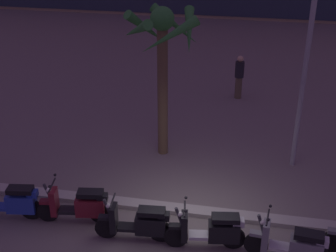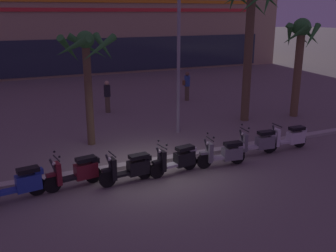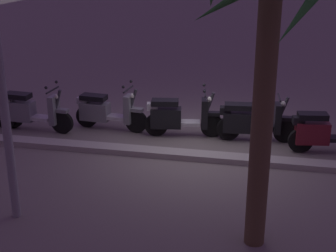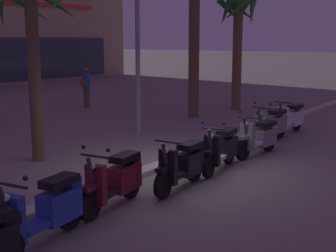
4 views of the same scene
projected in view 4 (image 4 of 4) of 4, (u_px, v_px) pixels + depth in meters
name	position (u px, v px, depth m)	size (l,w,h in m)	color
ground_plane	(180.00, 170.00, 10.44)	(200.00, 200.00, 0.00)	slate
curb_strip	(164.00, 164.00, 10.68)	(60.00, 0.36, 0.12)	#ADA89E
scooter_blue_mid_front	(47.00, 210.00, 6.66)	(1.83, 0.62, 1.17)	black
scooter_maroon_mid_rear	(116.00, 180.00, 8.11)	(1.77, 0.61, 1.17)	black
scooter_black_gap_after_mid	(183.00, 165.00, 9.13)	(1.76, 0.56, 1.04)	black
scooter_black_mid_centre	(222.00, 149.00, 10.44)	(1.78, 0.62, 1.17)	black
scooter_grey_lead_nearest	(260.00, 137.00, 11.76)	(1.77, 0.56, 1.17)	black
scooter_grey_second_in_line	(272.00, 125.00, 13.33)	(1.81, 0.56, 1.17)	black
scooter_white_far_back	(291.00, 118.00, 14.50)	(1.85, 0.56, 1.04)	black
palm_tree_mid_walkway	(32.00, 18.00, 10.70)	(2.31, 2.27, 4.38)	brown
palm_tree_near_sign	(238.00, 24.00, 18.98)	(1.87, 1.86, 4.77)	brown
pedestrian_by_palm_tree	(86.00, 86.00, 19.88)	(0.45, 0.34, 1.70)	brown
street_lamp	(137.00, 5.00, 13.65)	(0.36, 0.36, 6.25)	#939399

